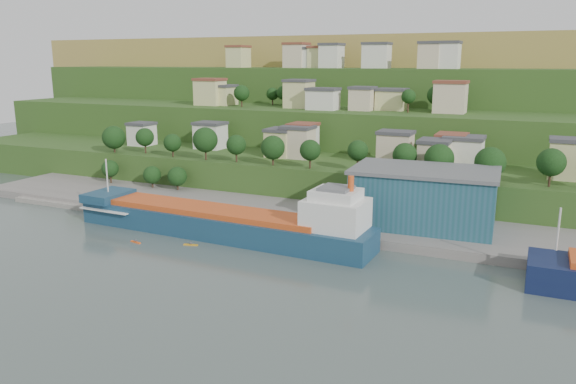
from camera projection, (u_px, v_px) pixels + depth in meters
The scene contains 10 objects.
ground at pixel (229, 254), 112.12m from camera, with size 500.00×500.00×0.00m, color #43514D.
quay at pixel (366, 229), 128.91m from camera, with size 220.00×26.00×4.00m, color slate.
pebble_beach at pixel (95, 202), 153.73m from camera, with size 40.00×18.00×2.40m, color slate.
hillside at pixel (411, 143), 261.70m from camera, with size 360.00×211.02×96.00m.
cargo_ship_near at pixel (229, 224), 122.35m from camera, with size 70.24×13.40×17.97m.
warehouse at pixel (424, 197), 123.54m from camera, with size 31.91×20.53×12.80m.
caravan at pixel (113, 196), 149.20m from camera, with size 5.48×2.28×2.56m, color silver.
dinghy at pixel (119, 205), 143.67m from camera, with size 3.62×1.36×0.72m, color silver.
kayak_orange at pixel (136, 242), 119.13m from camera, with size 2.87×1.06×0.71m.
kayak_yellow at pixel (191, 244), 117.35m from camera, with size 3.13×1.30×0.77m.
Camera 1 is at (54.73, -91.95, 37.61)m, focal length 35.00 mm.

